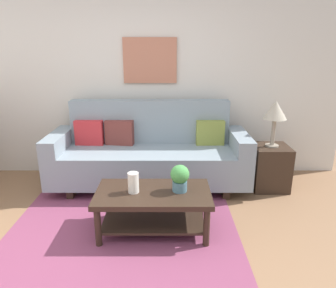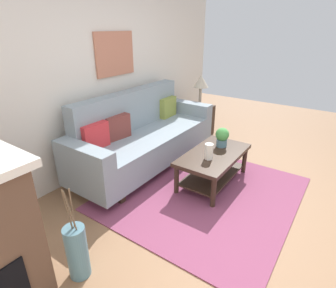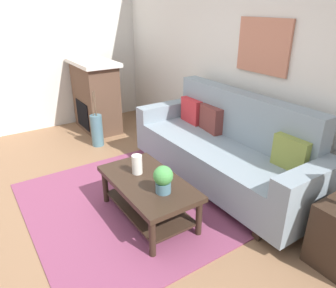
% 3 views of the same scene
% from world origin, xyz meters
% --- Properties ---
extents(ground_plane, '(9.73, 9.73, 0.00)m').
position_xyz_m(ground_plane, '(0.00, 0.00, 0.00)').
color(ground_plane, '#8C6647').
extents(wall_back, '(5.73, 0.10, 2.70)m').
position_xyz_m(wall_back, '(0.00, 2.15, 1.35)').
color(wall_back, silver).
rests_on(wall_back, ground_plane).
extents(wall_left, '(0.10, 5.10, 2.70)m').
position_xyz_m(wall_left, '(-2.91, 0.55, 1.35)').
color(wall_left, silver).
rests_on(wall_left, ground_plane).
extents(area_rug, '(2.26, 2.09, 0.01)m').
position_xyz_m(area_rug, '(0.00, 0.50, 0.01)').
color(area_rug, '#843D5B').
rests_on(area_rug, ground_plane).
extents(couch, '(2.46, 0.84, 1.08)m').
position_xyz_m(couch, '(0.21, 1.61, 0.43)').
color(couch, gray).
rests_on(couch, ground_plane).
extents(throw_pillow_crimson, '(0.37, 0.14, 0.32)m').
position_xyz_m(throw_pillow_crimson, '(-0.57, 1.74, 0.68)').
color(throw_pillow_crimson, red).
rests_on(throw_pillow_crimson, couch).
extents(throw_pillow_maroon, '(0.37, 0.17, 0.32)m').
position_xyz_m(throw_pillow_maroon, '(-0.18, 1.74, 0.68)').
color(throw_pillow_maroon, brown).
rests_on(throw_pillow_maroon, couch).
extents(throw_pillow_olive, '(0.36, 0.13, 0.32)m').
position_xyz_m(throw_pillow_olive, '(0.99, 1.74, 0.68)').
color(throw_pillow_olive, olive).
rests_on(throw_pillow_olive, couch).
extents(coffee_table, '(1.10, 0.60, 0.43)m').
position_xyz_m(coffee_table, '(0.30, 0.53, 0.31)').
color(coffee_table, '#332319').
rests_on(coffee_table, ground_plane).
extents(tabletop_vase, '(0.10, 0.10, 0.20)m').
position_xyz_m(tabletop_vase, '(0.12, 0.52, 0.53)').
color(tabletop_vase, white).
rests_on(tabletop_vase, coffee_table).
extents(potted_plant_tabletop, '(0.18, 0.18, 0.26)m').
position_xyz_m(potted_plant_tabletop, '(0.56, 0.55, 0.57)').
color(potted_plant_tabletop, slate).
rests_on(potted_plant_tabletop, coffee_table).
extents(fireplace, '(1.02, 0.58, 1.16)m').
position_xyz_m(fireplace, '(-2.31, 1.06, 0.59)').
color(fireplace, brown).
rests_on(fireplace, ground_plane).
extents(floor_vase, '(0.17, 0.17, 0.48)m').
position_xyz_m(floor_vase, '(-1.66, 0.79, 0.24)').
color(floor_vase, slate).
rests_on(floor_vase, ground_plane).
extents(floor_vase_branch_a, '(0.02, 0.03, 0.36)m').
position_xyz_m(floor_vase_branch_a, '(-1.64, 0.79, 0.66)').
color(floor_vase_branch_a, brown).
rests_on(floor_vase_branch_a, floor_vase).
extents(floor_vase_branch_b, '(0.03, 0.03, 0.36)m').
position_xyz_m(floor_vase_branch_b, '(-1.67, 0.81, 0.66)').
color(floor_vase_branch_b, brown).
rests_on(floor_vase_branch_b, floor_vase).
extents(floor_vase_branch_c, '(0.04, 0.05, 0.36)m').
position_xyz_m(floor_vase_branch_c, '(-1.67, 0.77, 0.66)').
color(floor_vase_branch_c, brown).
rests_on(floor_vase_branch_c, floor_vase).
extents(framed_painting, '(0.70, 0.03, 0.58)m').
position_xyz_m(framed_painting, '(0.21, 2.08, 1.57)').
color(framed_painting, '#B77056').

